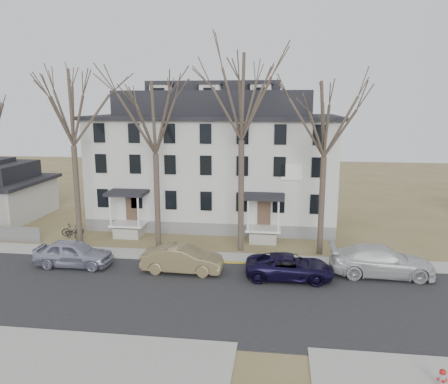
# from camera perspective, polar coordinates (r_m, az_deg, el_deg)

# --- Properties ---
(ground) EXTENTS (120.00, 120.00, 0.00)m
(ground) POSITION_cam_1_polar(r_m,az_deg,el_deg) (22.48, -2.83, -15.66)
(ground) COLOR olive
(ground) RESTS_ON ground
(main_road) EXTENTS (120.00, 10.00, 0.04)m
(main_road) POSITION_cam_1_polar(r_m,az_deg,el_deg) (24.25, -1.97, -13.52)
(main_road) COLOR #27272A
(main_road) RESTS_ON ground
(far_sidewalk) EXTENTS (120.00, 2.00, 0.08)m
(far_sidewalk) POSITION_cam_1_polar(r_m,az_deg,el_deg) (29.73, -0.08, -8.66)
(far_sidewalk) COLOR #A09F97
(far_sidewalk) RESTS_ON ground
(yellow_curb) EXTENTS (14.00, 0.25, 0.06)m
(yellow_curb) POSITION_cam_1_polar(r_m,az_deg,el_deg) (28.70, 9.77, -9.60)
(yellow_curb) COLOR gold
(yellow_curb) RESTS_ON ground
(boarding_house) EXTENTS (20.80, 12.36, 12.05)m
(boarding_house) POSITION_cam_1_polar(r_m,az_deg,el_deg) (38.35, -1.11, 4.22)
(boarding_house) COLOR slate
(boarding_house) RESTS_ON ground
(tree_far_left) EXTENTS (8.40, 8.40, 13.72)m
(tree_far_left) POSITION_cam_1_polar(r_m,az_deg,el_deg) (32.90, -19.39, 11.04)
(tree_far_left) COLOR #473B31
(tree_far_left) RESTS_ON ground
(tree_mid_left) EXTENTS (7.80, 7.80, 12.74)m
(tree_mid_left) POSITION_cam_1_polar(r_m,az_deg,el_deg) (30.71, -9.07, 10.16)
(tree_mid_left) COLOR #473B31
(tree_mid_left) RESTS_ON ground
(tree_center) EXTENTS (9.00, 9.00, 14.70)m
(tree_center) POSITION_cam_1_polar(r_m,az_deg,el_deg) (29.59, 2.35, 13.11)
(tree_center) COLOR #473B31
(tree_center) RESTS_ON ground
(tree_mid_right) EXTENTS (7.80, 7.80, 12.74)m
(tree_mid_right) POSITION_cam_1_polar(r_m,az_deg,el_deg) (29.61, 13.15, 9.96)
(tree_mid_right) COLOR #473B31
(tree_mid_right) RESTS_ON ground
(car_silver) EXTENTS (4.95, 2.01, 1.69)m
(car_silver) POSITION_cam_1_polar(r_m,az_deg,el_deg) (29.67, -19.07, -7.64)
(car_silver) COLOR #9D9EB4
(car_silver) RESTS_ON ground
(car_tan) EXTENTS (4.99, 1.82, 1.64)m
(car_tan) POSITION_cam_1_polar(r_m,az_deg,el_deg) (27.29, -5.48, -8.78)
(car_tan) COLOR olive
(car_tan) RESTS_ON ground
(car_navy) EXTENTS (5.22, 2.44, 1.45)m
(car_navy) POSITION_cam_1_polar(r_m,az_deg,el_deg) (26.51, 8.56, -9.70)
(car_navy) COLOR black
(car_navy) RESTS_ON ground
(car_white) EXTENTS (6.16, 2.54, 1.78)m
(car_white) POSITION_cam_1_polar(r_m,az_deg,el_deg) (28.27, 19.87, -8.55)
(car_white) COLOR silver
(car_white) RESTS_ON ground
(bicycle_left) EXTENTS (1.66, 1.21, 0.83)m
(bicycle_left) POSITION_cam_1_polar(r_m,az_deg,el_deg) (35.58, -19.15, -5.19)
(bicycle_left) COLOR black
(bicycle_left) RESTS_ON ground
(bicycle_right) EXTENTS (1.72, 1.05, 1.00)m
(bicycle_right) POSITION_cam_1_polar(r_m,az_deg,el_deg) (36.30, -19.15, -4.73)
(bicycle_right) COLOR black
(bicycle_right) RESTS_ON ground
(fire_hydrant) EXTENTS (0.34, 0.32, 0.82)m
(fire_hydrant) POSITION_cam_1_polar(r_m,az_deg,el_deg) (19.01, 26.59, -21.02)
(fire_hydrant) COLOR #B7B7BA
(fire_hydrant) RESTS_ON ground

